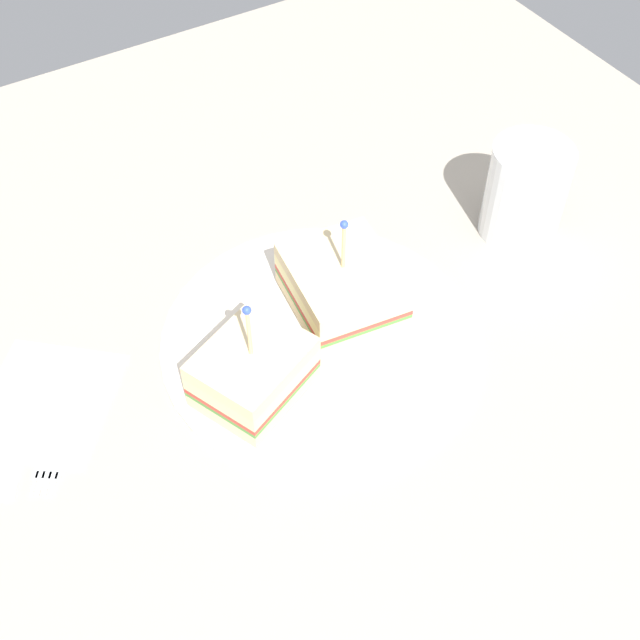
{
  "coord_description": "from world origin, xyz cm",
  "views": [
    {
      "loc": [
        23.27,
        38.73,
        56.0
      ],
      "look_at": [
        0.0,
        0.0,
        2.81
      ],
      "focal_mm": 47.16,
      "sensor_mm": 36.0,
      "label": 1
    }
  ],
  "objects_px": {
    "sandwich_half_front": "(342,285)",
    "sandwich_half_back": "(253,372)",
    "plate": "(320,338)",
    "drink_glass": "(524,196)",
    "fork": "(56,443)",
    "napkin": "(47,402)",
    "knife": "(17,436)"
  },
  "relations": [
    {
      "from": "napkin",
      "to": "fork",
      "type": "distance_m",
      "value": 0.04
    },
    {
      "from": "sandwich_half_back",
      "to": "napkin",
      "type": "distance_m",
      "value": 0.17
    },
    {
      "from": "drink_glass",
      "to": "fork",
      "type": "relative_size",
      "value": 0.91
    },
    {
      "from": "napkin",
      "to": "knife",
      "type": "xyz_separation_m",
      "value": [
        0.03,
        0.02,
        0.0
      ]
    },
    {
      "from": "sandwich_half_front",
      "to": "sandwich_half_back",
      "type": "height_order",
      "value": "sandwich_half_back"
    },
    {
      "from": "sandwich_half_back",
      "to": "napkin",
      "type": "xyz_separation_m",
      "value": [
        0.15,
        -0.08,
        -0.03
      ]
    },
    {
      "from": "plate",
      "to": "napkin",
      "type": "height_order",
      "value": "plate"
    },
    {
      "from": "knife",
      "to": "fork",
      "type": "bearing_deg",
      "value": 137.9
    },
    {
      "from": "sandwich_half_back",
      "to": "drink_glass",
      "type": "xyz_separation_m",
      "value": [
        -0.31,
        -0.04,
        0.01
      ]
    },
    {
      "from": "plate",
      "to": "knife",
      "type": "relative_size",
      "value": 2.37
    },
    {
      "from": "plate",
      "to": "knife",
      "type": "xyz_separation_m",
      "value": [
        0.25,
        -0.04,
        -0.0
      ]
    },
    {
      "from": "sandwich_half_back",
      "to": "sandwich_half_front",
      "type": "bearing_deg",
      "value": -158.35
    },
    {
      "from": "fork",
      "to": "sandwich_half_front",
      "type": "bearing_deg",
      "value": -179.01
    },
    {
      "from": "sandwich_half_back",
      "to": "napkin",
      "type": "relative_size",
      "value": 0.93
    },
    {
      "from": "plate",
      "to": "sandwich_half_back",
      "type": "height_order",
      "value": "sandwich_half_back"
    },
    {
      "from": "sandwich_half_front",
      "to": "drink_glass",
      "type": "relative_size",
      "value": 1.14
    },
    {
      "from": "fork",
      "to": "knife",
      "type": "bearing_deg",
      "value": -42.1
    },
    {
      "from": "fork",
      "to": "drink_glass",
      "type": "bearing_deg",
      "value": -179.49
    },
    {
      "from": "sandwich_half_back",
      "to": "drink_glass",
      "type": "relative_size",
      "value": 1.12
    },
    {
      "from": "sandwich_half_back",
      "to": "knife",
      "type": "relative_size",
      "value": 0.92
    },
    {
      "from": "sandwich_half_front",
      "to": "knife",
      "type": "height_order",
      "value": "sandwich_half_front"
    },
    {
      "from": "fork",
      "to": "knife",
      "type": "relative_size",
      "value": 0.9
    },
    {
      "from": "napkin",
      "to": "knife",
      "type": "bearing_deg",
      "value": 33.1
    },
    {
      "from": "sandwich_half_front",
      "to": "fork",
      "type": "xyz_separation_m",
      "value": [
        0.26,
        0.0,
        -0.03
      ]
    },
    {
      "from": "drink_glass",
      "to": "plate",
      "type": "bearing_deg",
      "value": 5.27
    },
    {
      "from": "plate",
      "to": "drink_glass",
      "type": "height_order",
      "value": "drink_glass"
    },
    {
      "from": "drink_glass",
      "to": "fork",
      "type": "distance_m",
      "value": 0.46
    },
    {
      "from": "plate",
      "to": "drink_glass",
      "type": "bearing_deg",
      "value": -174.73
    },
    {
      "from": "fork",
      "to": "sandwich_half_back",
      "type": "bearing_deg",
      "value": 165.78
    },
    {
      "from": "sandwich_half_front",
      "to": "sandwich_half_back",
      "type": "bearing_deg",
      "value": 21.65
    },
    {
      "from": "plate",
      "to": "fork",
      "type": "bearing_deg",
      "value": -4.36
    },
    {
      "from": "sandwich_half_front",
      "to": "fork",
      "type": "height_order",
      "value": "sandwich_half_front"
    }
  ]
}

